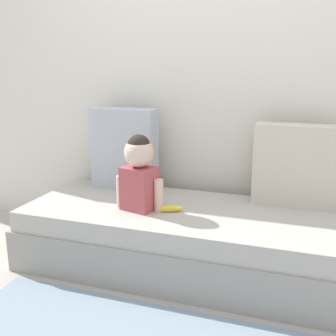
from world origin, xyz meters
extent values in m
plane|color=#B2ADA3|center=(0.00, 0.00, 0.00)|extent=(12.00, 12.00, 0.00)
cube|color=silver|center=(0.00, 0.53, 1.15)|extent=(5.31, 0.10, 2.30)
cube|color=#9C978F|center=(0.00, 0.00, 0.13)|extent=(2.11, 0.81, 0.26)
cube|color=#B7B2A8|center=(0.00, 0.00, 0.32)|extent=(2.05, 0.78, 0.13)
cube|color=#B2BCC6|center=(-0.58, 0.30, 0.66)|extent=(0.46, 0.16, 0.56)
cube|color=beige|center=(0.58, 0.30, 0.64)|extent=(0.52, 0.16, 0.50)
cube|color=#B24C51|center=(-0.31, -0.08, 0.52)|extent=(0.22, 0.20, 0.26)
sphere|color=beige|center=(-0.31, -0.08, 0.74)|extent=(0.18, 0.18, 0.18)
sphere|color=#2D231E|center=(-0.31, -0.08, 0.78)|extent=(0.14, 0.14, 0.14)
cylinder|color=beige|center=(-0.43, -0.08, 0.48)|extent=(0.06, 0.06, 0.20)
cylinder|color=beige|center=(-0.18, -0.08, 0.48)|extent=(0.06, 0.06, 0.20)
ellipsoid|color=yellow|center=(-0.12, -0.07, 0.40)|extent=(0.17, 0.10, 0.04)
camera|label=1|loc=(0.64, -2.30, 1.25)|focal=44.67mm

